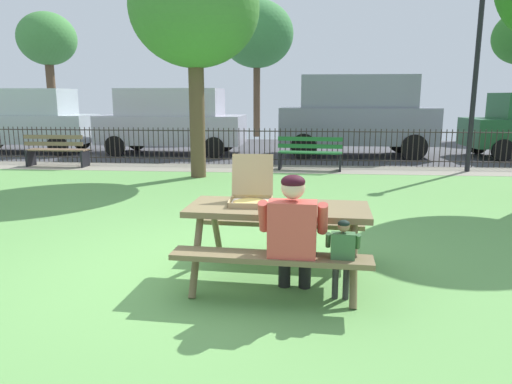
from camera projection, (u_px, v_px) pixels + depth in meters
The scene contains 17 objects.
ground at pixel (217, 222), 7.10m from camera, with size 28.00×11.95×0.02m, color #649F51.
cobblestone_walkway at pixel (252, 169), 12.24m from camera, with size 28.00×1.40×0.01m, color gray.
street_asphalt at pixel (265, 149), 16.65m from camera, with size 28.00×7.64×0.01m, color #424247.
picnic_table_foreground at pixel (278, 223), 4.74m from camera, with size 1.89×1.59×0.79m.
pizza_box_open at pixel (251, 194), 4.85m from camera, with size 0.44×0.50×0.48m.
adult_at_table at pixel (293, 232), 4.22m from camera, with size 0.62×0.61×1.19m.
child_at_table at pixel (342, 253), 4.15m from camera, with size 0.30×0.30×0.81m.
iron_fence_streetside at pixel (254, 146), 12.82m from camera, with size 23.73×0.03×1.00m.
park_bench_left at pixel (57, 151), 12.49m from camera, with size 1.60×0.47×0.85m.
park_bench_center at pixel (310, 154), 11.89m from camera, with size 1.63×0.60×0.85m.
lamp_post_walkway at pixel (477, 61), 11.22m from camera, with size 0.28×0.28×4.39m.
tree_near_table at pixel (195, 9), 10.25m from camera, with size 2.84×2.84×5.01m.
parked_car_left at pixel (22, 119), 15.58m from camera, with size 4.68×2.12×2.08m.
parked_car_center at pixel (172, 120), 15.13m from camera, with size 4.66×2.07×2.08m.
parked_car_right at pixel (356, 114), 14.57m from camera, with size 4.70×2.08×2.46m.
far_tree_left at pixel (47, 41), 21.87m from camera, with size 2.66×2.66×5.65m.
far_tree_midleft at pixel (257, 35), 20.96m from camera, with size 3.27×3.27×6.02m.
Camera 1 is at (1.21, -4.81, 1.85)m, focal length 33.07 mm.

